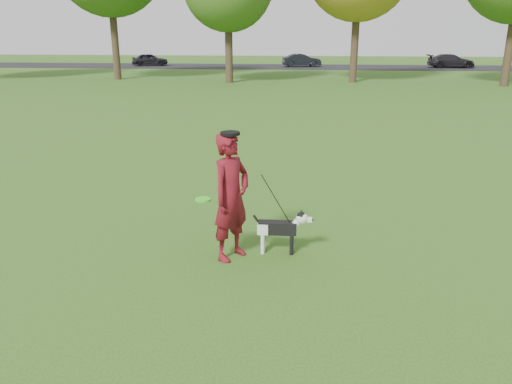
# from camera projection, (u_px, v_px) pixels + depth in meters

# --- Properties ---
(ground) EXTENTS (120.00, 120.00, 0.00)m
(ground) POSITION_uv_depth(u_px,v_px,m) (251.00, 247.00, 7.95)
(ground) COLOR #285116
(ground) RESTS_ON ground
(road) EXTENTS (120.00, 7.00, 0.02)m
(road) POSITION_uv_depth(u_px,v_px,m) (295.00, 67.00, 45.80)
(road) COLOR black
(road) RESTS_ON ground
(man) EXTENTS (0.77, 0.84, 1.92)m
(man) POSITION_uv_depth(u_px,v_px,m) (231.00, 197.00, 7.32)
(man) COLOR #5E0D0E
(man) RESTS_ON ground
(dog) EXTENTS (0.93, 0.19, 0.71)m
(dog) POSITION_uv_depth(u_px,v_px,m) (282.00, 227.00, 7.62)
(dog) COLOR black
(dog) RESTS_ON ground
(car_left) EXTENTS (3.57, 2.18, 1.13)m
(car_left) POSITION_uv_depth(u_px,v_px,m) (150.00, 60.00, 46.80)
(car_left) COLOR black
(car_left) RESTS_ON road
(car_mid) EXTENTS (3.66, 1.83, 1.15)m
(car_mid) POSITION_uv_depth(u_px,v_px,m) (302.00, 60.00, 45.57)
(car_mid) COLOR black
(car_mid) RESTS_ON road
(car_right) EXTENTS (4.13, 1.80, 1.18)m
(car_right) POSITION_uv_depth(u_px,v_px,m) (451.00, 61.00, 44.41)
(car_right) COLOR black
(car_right) RESTS_ON road
(man_held_items) EXTENTS (1.39, 0.46, 1.46)m
(man_held_items) POSITION_uv_depth(u_px,v_px,m) (274.00, 199.00, 7.34)
(man_held_items) COLOR #39E01C
(man_held_items) RESTS_ON ground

